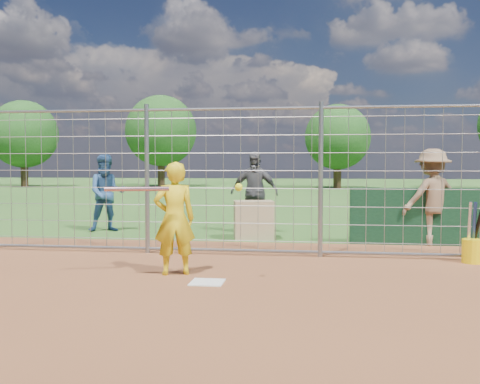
# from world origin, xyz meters

# --- Properties ---
(ground) EXTENTS (100.00, 100.00, 0.00)m
(ground) POSITION_xyz_m (0.00, 0.00, 0.00)
(ground) COLOR #2D591E
(ground) RESTS_ON ground
(infield_dirt) EXTENTS (18.00, 18.00, 0.00)m
(infield_dirt) POSITION_xyz_m (0.00, -3.00, 0.01)
(infield_dirt) COLOR brown
(infield_dirt) RESTS_ON ground
(home_plate) EXTENTS (0.43, 0.43, 0.02)m
(home_plate) POSITION_xyz_m (0.00, -0.20, 0.01)
(home_plate) COLOR silver
(home_plate) RESTS_ON ground
(dugout_wall) EXTENTS (2.60, 0.20, 1.10)m
(dugout_wall) POSITION_xyz_m (3.40, 3.60, 0.55)
(dugout_wall) COLOR #11381E
(dugout_wall) RESTS_ON ground
(batter) EXTENTS (0.68, 0.56, 1.59)m
(batter) POSITION_xyz_m (-0.56, 0.27, 0.80)
(batter) COLOR yellow
(batter) RESTS_ON ground
(bystander_a) EXTENTS (1.07, 0.97, 1.79)m
(bystander_a) POSITION_xyz_m (-3.35, 4.82, 0.89)
(bystander_a) COLOR navy
(bystander_a) RESTS_ON ground
(bystander_b) EXTENTS (1.12, 0.54, 1.84)m
(bystander_b) POSITION_xyz_m (0.07, 4.91, 0.92)
(bystander_b) COLOR #505054
(bystander_b) RESTS_ON ground
(bystander_c) EXTENTS (1.37, 1.08, 1.86)m
(bystander_c) POSITION_xyz_m (3.65, 3.63, 0.93)
(bystander_c) COLOR brown
(bystander_c) RESTS_ON ground
(equipment_bin) EXTENTS (0.90, 0.71, 0.80)m
(equipment_bin) POSITION_xyz_m (0.16, 3.98, 0.40)
(equipment_bin) COLOR tan
(equipment_bin) RESTS_ON ground
(equipment_in_play) EXTENTS (1.87, 0.28, 0.12)m
(equipment_in_play) POSITION_xyz_m (-0.65, -0.10, 1.24)
(equipment_in_play) COLOR silver
(equipment_in_play) RESTS_ON ground
(bucket_with_bats) EXTENTS (0.34, 0.39, 0.97)m
(bucket_with_bats) POSITION_xyz_m (3.88, 1.76, 0.25)
(bucket_with_bats) COLOR yellow
(bucket_with_bats) RESTS_ON ground
(backstop_fence) EXTENTS (9.08, 0.08, 2.60)m
(backstop_fence) POSITION_xyz_m (0.00, 2.00, 1.26)
(backstop_fence) COLOR gray
(backstop_fence) RESTS_ON ground
(tree_line) EXTENTS (44.66, 6.72, 6.48)m
(tree_line) POSITION_xyz_m (3.13, 28.13, 3.71)
(tree_line) COLOR #3F2B19
(tree_line) RESTS_ON ground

